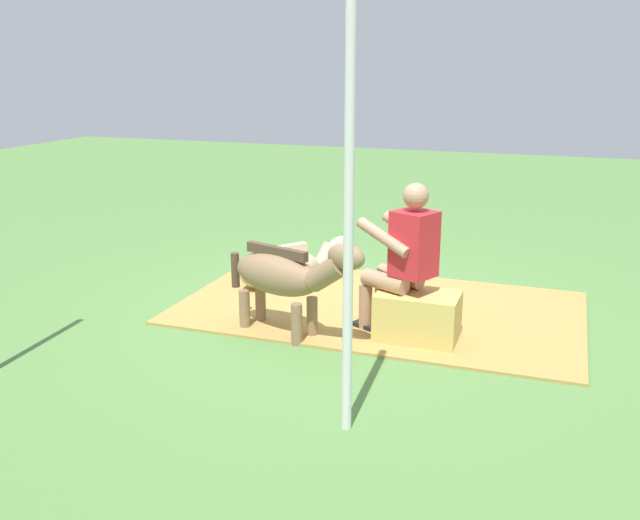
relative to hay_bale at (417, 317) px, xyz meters
name	(u,v)px	position (x,y,z in m)	size (l,w,h in m)	color
ground_plane	(341,313)	(0.78, -0.41, -0.20)	(24.00, 24.00, 0.00)	#568442
hay_patch	(379,308)	(0.48, -0.62, -0.19)	(3.56, 2.11, 0.02)	#AD8C47
hay_bale	(417,317)	(0.00, 0.00, 0.00)	(0.65, 0.42, 0.40)	tan
person_seated	(403,255)	(0.15, -0.05, 0.49)	(0.72, 0.58, 1.28)	tan
pony_standing	(286,276)	(1.03, 0.25, 0.31)	(1.31, 0.60, 0.87)	#8C6B4C
pony_lying	(289,267)	(1.52, -0.99, -0.01)	(1.01, 1.24, 0.42)	tan
tent_pole_left	(349,226)	(0.11, 1.52, 1.07)	(0.06, 0.06, 2.55)	silver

